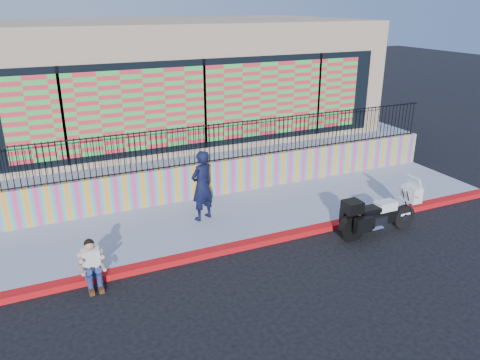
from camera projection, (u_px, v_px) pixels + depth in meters
ground at (263, 243)px, 12.10m from camera, size 90.00×90.00×0.00m
red_curb at (263, 241)px, 12.07m from camera, size 16.00×0.30×0.15m
sidewalk at (237, 216)px, 13.48m from camera, size 16.00×3.00×0.15m
mural_wall at (216, 178)px, 14.62m from camera, size 16.00×0.20×1.10m
metal_fence at (216, 143)px, 14.21m from camera, size 15.80×0.04×1.20m
elevated_platform at (170, 140)px, 18.99m from camera, size 16.00×10.00×1.25m
storefront_building at (168, 75)px, 17.87m from camera, size 14.00×8.06×4.00m
police_motorcycle at (378, 213)px, 12.38m from camera, size 2.39×0.79×1.49m
police_officer at (202, 186)px, 12.79m from camera, size 0.85×0.71×1.99m
seated_man at (93, 268)px, 10.12m from camera, size 0.54×0.71×1.06m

